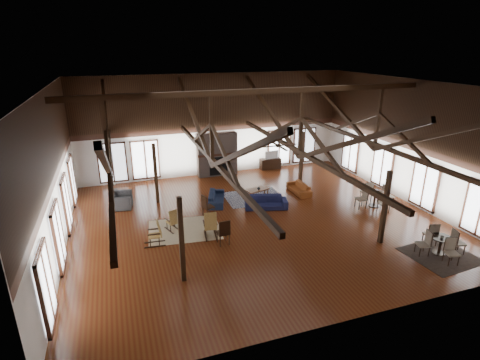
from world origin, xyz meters
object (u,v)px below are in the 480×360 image
object	(u,v)px
cafe_table_near	(441,242)
tv_console	(270,164)
sofa_navy_front	(266,202)
sofa_navy_left	(216,198)
cafe_table_far	(375,196)
armchair	(121,200)
sofa_orange	(299,188)
coffee_table	(257,190)

from	to	relation	value
cafe_table_near	tv_console	xyz separation A→B (m)	(-2.01, 11.70, -0.15)
sofa_navy_front	cafe_table_near	distance (m)	7.64
sofa_navy_left	cafe_table_far	size ratio (longest dim) A/B	0.94
sofa_navy_left	armchair	size ratio (longest dim) A/B	1.70
sofa_navy_left	armchair	world-z (taller)	armchair
cafe_table_near	cafe_table_far	xyz separation A→B (m)	(0.50, 4.54, 0.03)
sofa_navy_left	sofa_orange	size ratio (longest dim) A/B	1.06
cafe_table_near	cafe_table_far	size ratio (longest dim) A/B	0.95
coffee_table	sofa_orange	bearing A→B (deg)	-19.55
tv_console	sofa_orange	bearing A→B (deg)	-92.33
sofa_navy_front	cafe_table_near	world-z (taller)	cafe_table_near
sofa_navy_front	coffee_table	bearing A→B (deg)	102.92
coffee_table	sofa_navy_left	bearing A→B (deg)	163.82
sofa_navy_front	tv_console	bearing A→B (deg)	80.74
cafe_table_far	sofa_navy_front	bearing A→B (deg)	163.41
sofa_navy_front	sofa_orange	distance (m)	2.76
cafe_table_near	cafe_table_far	distance (m)	4.56
sofa_orange	cafe_table_far	xyz separation A→B (m)	(2.69, -2.80, 0.26)
armchair	cafe_table_near	distance (m)	14.09
sofa_navy_front	tv_console	xyz separation A→B (m)	(2.62, 5.63, 0.03)
sofa_navy_left	sofa_navy_front	bearing A→B (deg)	-104.19
sofa_navy_left	cafe_table_near	xyz separation A→B (m)	(6.77, -7.43, 0.21)
sofa_navy_left	cafe_table_near	bearing A→B (deg)	-119.22
sofa_navy_front	sofa_navy_left	xyz separation A→B (m)	(-2.13, 1.37, -0.03)
cafe_table_near	cafe_table_far	bearing A→B (deg)	83.77
sofa_navy_left	armchair	bearing A→B (deg)	96.24
coffee_table	armchair	distance (m)	6.81
tv_console	armchair	bearing A→B (deg)	-160.55
coffee_table	armchair	bearing A→B (deg)	155.11
sofa_navy_front	coffee_table	distance (m)	1.39
sofa_orange	tv_console	xyz separation A→B (m)	(0.18, 4.36, 0.07)
sofa_navy_left	cafe_table_near	distance (m)	10.05
sofa_orange	cafe_table_near	bearing A→B (deg)	17.01
armchair	cafe_table_near	xyz separation A→B (m)	(11.31, -8.41, 0.13)
sofa_navy_left	tv_console	distance (m)	6.38
sofa_navy_left	coffee_table	bearing A→B (deg)	-70.93
sofa_orange	cafe_table_far	distance (m)	3.89
sofa_navy_left	sofa_orange	bearing A→B (deg)	-72.68
sofa_navy_front	sofa_orange	world-z (taller)	sofa_navy_front
cafe_table_near	cafe_table_far	world-z (taller)	cafe_table_far
cafe_table_near	coffee_table	bearing A→B (deg)	121.50
coffee_table	armchair	xyz separation A→B (m)	(-6.74, 0.96, -0.05)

